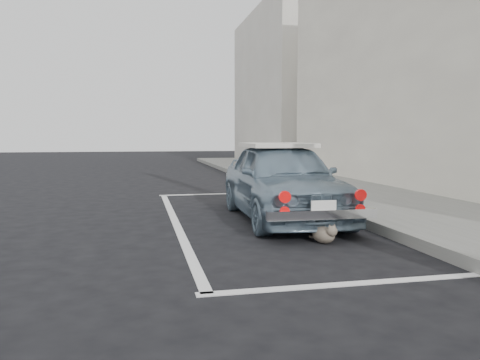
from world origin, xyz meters
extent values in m
plane|color=black|center=(0.00, 0.00, 0.00)|extent=(80.00, 80.00, 0.00)
cube|color=slate|center=(3.20, 2.00, 0.07)|extent=(2.80, 40.00, 0.15)
cube|color=black|center=(4.66, 4.00, 1.40)|extent=(0.10, 16.00, 2.40)
cube|color=blue|center=(4.66, 7.60, 4.60)|extent=(0.10, 2.00, 1.60)
cube|color=orange|center=(4.66, 10.00, 4.60)|extent=(0.10, 2.00, 1.60)
cube|color=beige|center=(6.35, 20.00, 4.00)|extent=(3.50, 10.00, 8.00)
cube|color=silver|center=(0.50, -0.50, 0.00)|extent=(3.00, 0.12, 0.01)
cube|color=silver|center=(0.50, 6.50, 0.00)|extent=(3.00, 0.12, 0.01)
cube|color=silver|center=(-0.90, 3.00, 0.00)|extent=(0.12, 7.00, 0.01)
imported|color=gray|center=(0.86, 2.94, 0.65)|extent=(1.62, 3.83, 1.29)
cube|color=silver|center=(0.87, 3.32, 1.22)|extent=(1.10, 1.47, 0.07)
cube|color=silver|center=(0.81, 1.10, 0.38)|extent=(1.45, 0.16, 0.12)
cube|color=white|center=(0.81, 1.05, 0.48)|extent=(0.33, 0.03, 0.17)
cylinder|color=red|center=(0.30, 1.08, 0.62)|extent=(0.15, 0.04, 0.15)
cylinder|color=red|center=(1.31, 1.05, 0.62)|extent=(0.15, 0.04, 0.15)
cylinder|color=red|center=(0.30, 1.08, 0.44)|extent=(0.12, 0.04, 0.12)
cylinder|color=red|center=(1.31, 1.05, 0.44)|extent=(0.12, 0.04, 0.12)
ellipsoid|color=#6E6053|center=(0.84, 1.13, 0.12)|extent=(0.33, 0.41, 0.21)
sphere|color=#6E6053|center=(0.90, 0.99, 0.19)|extent=(0.14, 0.14, 0.14)
cone|color=#6E6053|center=(0.86, 0.97, 0.26)|extent=(0.05, 0.05, 0.05)
cone|color=#6E6053|center=(0.93, 1.00, 0.26)|extent=(0.05, 0.05, 0.05)
cylinder|color=#6E6053|center=(0.83, 1.32, 0.04)|extent=(0.18, 0.19, 0.03)
camera|label=1|loc=(-1.46, -4.40, 1.36)|focal=35.00mm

